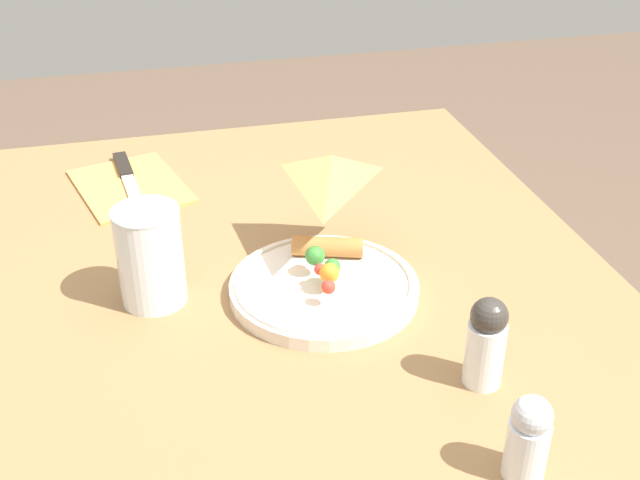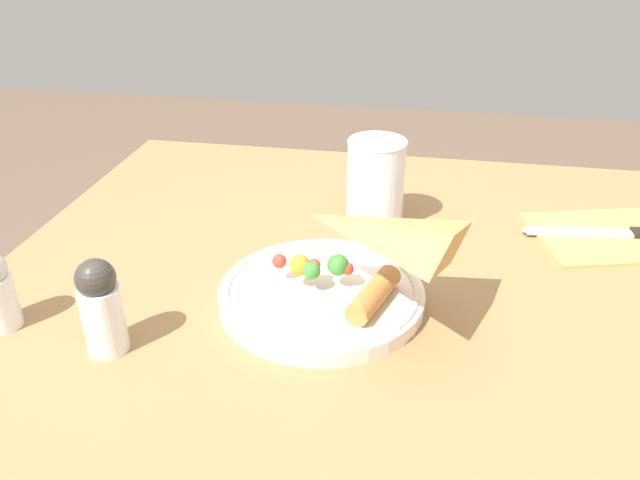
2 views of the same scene
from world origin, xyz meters
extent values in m
cube|color=olive|center=(0.00, 0.00, 0.69)|extent=(0.90, 0.79, 0.03)
cube|color=#4C3823|center=(-0.40, -0.35, 0.34)|extent=(0.06, 0.06, 0.68)
cube|color=#4C3823|center=(0.40, -0.35, 0.34)|extent=(0.06, 0.06, 0.68)
cylinder|color=silver|center=(0.07, 0.04, 0.72)|extent=(0.22, 0.22, 0.02)
torus|color=silver|center=(0.07, 0.04, 0.73)|extent=(0.20, 0.20, 0.01)
pyramid|color=tan|center=(0.08, 0.04, 0.73)|extent=(0.17, 0.13, 0.02)
cylinder|color=#B77A3D|center=(0.01, 0.06, 0.74)|extent=(0.05, 0.09, 0.02)
sphere|color=orange|center=(0.09, 0.04, 0.75)|extent=(0.02, 0.02, 0.02)
sphere|color=#388433|center=(0.05, 0.04, 0.75)|extent=(0.02, 0.02, 0.02)
sphere|color=red|center=(0.07, 0.04, 0.75)|extent=(0.01, 0.01, 0.01)
sphere|color=#388433|center=(0.07, 0.05, 0.75)|extent=(0.02, 0.02, 0.02)
sphere|color=red|center=(0.04, 0.04, 0.75)|extent=(0.01, 0.01, 0.01)
sphere|color=red|center=(0.11, 0.04, 0.75)|extent=(0.02, 0.02, 0.02)
cylinder|color=white|center=(0.03, -0.14, 0.77)|extent=(0.07, 0.07, 0.11)
cylinder|color=white|center=(0.03, -0.14, 0.76)|extent=(0.06, 0.06, 0.10)
torus|color=white|center=(0.03, -0.14, 0.82)|extent=(0.07, 0.07, 0.00)
cube|color=#E59E4C|center=(-0.27, -0.16, 0.71)|extent=(0.21, 0.18, 0.00)
cube|color=silver|center=(-0.23, -0.16, 0.71)|extent=(0.13, 0.03, 0.00)
ellipsoid|color=silver|center=(-0.17, -0.15, 0.71)|extent=(0.02, 0.02, 0.00)
cylinder|color=white|center=(0.25, 0.16, 0.74)|extent=(0.04, 0.04, 0.07)
sphere|color=#38332D|center=(0.25, 0.16, 0.79)|extent=(0.04, 0.04, 0.04)
camera|label=1|loc=(0.80, -0.14, 1.22)|focal=45.00mm
camera|label=2|loc=(-0.03, 0.58, 1.08)|focal=35.00mm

